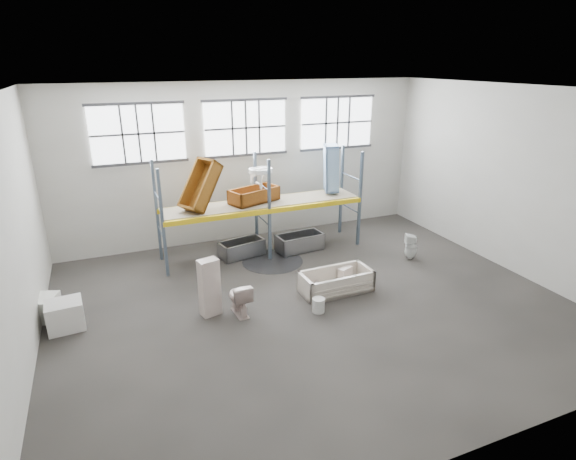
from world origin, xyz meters
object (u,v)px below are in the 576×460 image
blue_tub_upright (331,168)px  bucket (318,305)px  toilet_beige (239,298)px  cistern_tall (209,287)px  carton_near (65,315)px  toilet_white (411,247)px  steel_tub_right (300,242)px  bathtub_beige (336,281)px  rust_tub_flat (254,195)px  steel_tub_left (242,248)px

blue_tub_upright → bucket: bearing=-120.2°
toilet_beige → bucket: (1.74, -0.64, -0.23)m
cistern_tall → blue_tub_upright: size_ratio=0.95×
bucket → carton_near: size_ratio=0.46×
toilet_beige → toilet_white: (5.62, 1.08, -0.01)m
steel_tub_right → cistern_tall: bearing=-141.9°
bathtub_beige → carton_near: bearing=172.3°
bathtub_beige → blue_tub_upright: bearing=64.4°
bathtub_beige → toilet_white: 3.15m
rust_tub_flat → blue_tub_upright: (2.58, 0.05, 0.57)m
steel_tub_left → blue_tub_upright: (3.06, 0.22, 2.15)m
bathtub_beige → toilet_white: bearing=16.4°
toilet_beige → toilet_white: 5.72m
toilet_beige → blue_tub_upright: blue_tub_upright is taller
cistern_tall → rust_tub_flat: 3.97m
toilet_white → blue_tub_upright: size_ratio=0.54×
bathtub_beige → bucket: bathtub_beige is taller
blue_tub_upright → carton_near: (-7.82, -2.56, -2.07)m
toilet_beige → steel_tub_right: 4.09m
toilet_beige → rust_tub_flat: (1.53, 3.36, 1.42)m
bathtub_beige → toilet_beige: 2.62m
toilet_white → carton_near: 9.34m
rust_tub_flat → steel_tub_left: bearing=-161.3°
steel_tub_right → bucket: (-1.10, -3.58, -0.09)m
toilet_beige → cistern_tall: cistern_tall is taller
steel_tub_left → rust_tub_flat: (0.49, 0.16, 1.58)m
bathtub_beige → blue_tub_upright: 4.19m
toilet_white → steel_tub_right: (-2.78, 1.86, -0.13)m
bathtub_beige → toilet_white: size_ratio=2.35×
blue_tub_upright → bucket: size_ratio=4.22×
blue_tub_upright → bathtub_beige: bearing=-114.4°
blue_tub_upright → cistern_tall: bearing=-146.0°
cistern_tall → steel_tub_right: (3.46, 2.71, -0.43)m
blue_tub_upright → rust_tub_flat: bearing=-178.9°
toilet_beige → bucket: bearing=156.8°
rust_tub_flat → bathtub_beige: bearing=-71.4°
rust_tub_flat → bucket: size_ratio=4.28×
toilet_white → steel_tub_left: size_ratio=0.59×
steel_tub_left → steel_tub_right: bearing=-8.2°
carton_near → blue_tub_upright: bearing=18.1°
steel_tub_left → bucket: (0.70, -3.84, -0.07)m
rust_tub_flat → blue_tub_upright: bearing=1.1°
cistern_tall → blue_tub_upright: bearing=20.1°
steel_tub_right → bucket: size_ratio=4.14×
rust_tub_flat → bucket: (0.21, -4.00, -1.65)m
steel_tub_left → carton_near: carton_near is taller
rust_tub_flat → bucket: 4.33m
toilet_beige → steel_tub_right: bearing=-137.0°
bathtub_beige → steel_tub_left: size_ratio=1.38×
toilet_beige → carton_near: 3.82m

